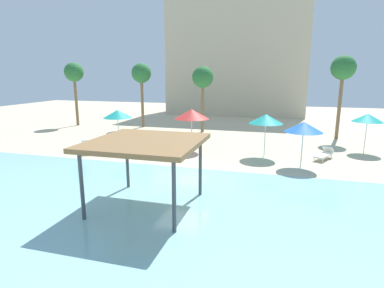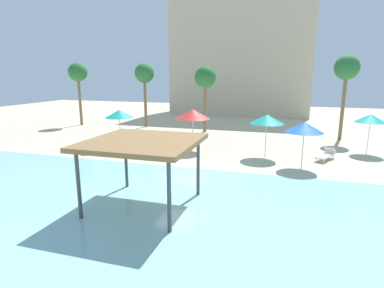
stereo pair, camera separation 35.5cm
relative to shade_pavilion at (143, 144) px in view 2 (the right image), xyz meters
name	(u,v)px [view 2 (the right image)]	position (x,y,z in m)	size (l,w,h in m)	color
ground_plane	(182,177)	(0.24, 3.93, -2.54)	(80.00, 80.00, 0.00)	beige
lagoon_water	(135,221)	(0.24, -1.32, -2.52)	(44.00, 13.50, 0.04)	#8CC6CC
shade_pavilion	(143,144)	(0.00, 0.00, 0.00)	(4.15, 4.15, 2.72)	#42474C
beach_umbrella_teal_0	(371,118)	(10.52, 12.26, -0.19)	(1.97, 1.97, 2.63)	silver
beach_umbrella_red_1	(193,114)	(-0.93, 9.75, -0.03)	(2.39, 2.39, 2.85)	silver
beach_umbrella_teal_2	(119,114)	(-6.20, 9.05, -0.12)	(2.03, 2.03, 2.71)	silver
beach_umbrella_teal_3	(267,119)	(4.05, 9.25, -0.11)	(2.14, 2.14, 2.73)	silver
beach_umbrella_blue_4	(304,127)	(6.20, 7.47, -0.24)	(2.10, 2.10, 2.60)	silver
lounge_chair_1	(326,154)	(7.71, 9.71, -2.21)	(1.39, 1.96, 0.74)	white
lounge_chair_5	(88,147)	(-7.66, 7.19, -2.21)	(1.57, 1.90, 0.74)	white
palm_tree_0	(144,75)	(-8.33, 17.87, 2.60)	(1.90, 1.90, 6.25)	brown
palm_tree_1	(78,74)	(-15.31, 17.00, 2.70)	(1.90, 1.90, 6.35)	brown
palm_tree_2	(347,70)	(9.46, 16.71, 2.97)	(1.90, 1.90, 6.64)	brown
palm_tree_3	(205,79)	(-1.90, 16.78, 2.26)	(1.90, 1.90, 5.89)	brown
hotel_block_0	(242,57)	(-0.95, 32.47, 4.91)	(17.55, 8.58, 14.90)	beige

